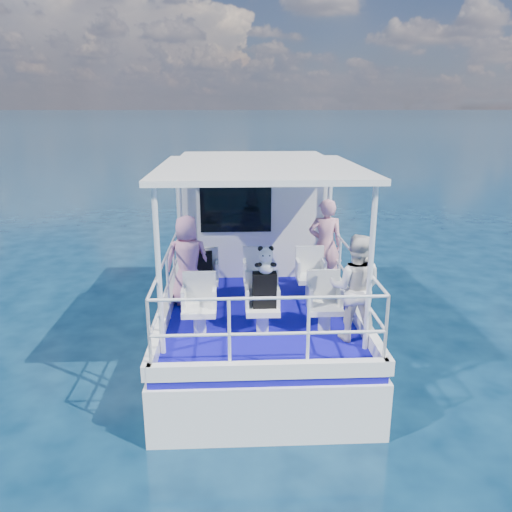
% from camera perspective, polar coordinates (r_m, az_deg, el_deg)
% --- Properties ---
extents(ground, '(2000.00, 2000.00, 0.00)m').
position_cam_1_polar(ground, '(8.69, 0.27, -10.86)').
color(ground, '#061B31').
rests_on(ground, ground).
extents(hull, '(3.00, 7.00, 1.60)m').
position_cam_1_polar(hull, '(9.59, -0.05, -8.11)').
color(hull, white).
rests_on(hull, ground).
extents(deck, '(2.90, 6.90, 0.10)m').
position_cam_1_polar(deck, '(9.27, -0.05, -3.33)').
color(deck, '#120B9B').
rests_on(deck, hull).
extents(cabin, '(2.85, 2.00, 2.20)m').
position_cam_1_polar(cabin, '(10.21, -0.39, 5.25)').
color(cabin, white).
rests_on(cabin, deck).
extents(canopy, '(3.00, 3.20, 0.08)m').
position_cam_1_polar(canopy, '(7.57, 0.38, 10.00)').
color(canopy, white).
rests_on(canopy, cabin).
extents(canopy_posts, '(2.77, 2.97, 2.20)m').
position_cam_1_polar(canopy_posts, '(7.73, 0.39, 1.54)').
color(canopy_posts, white).
rests_on(canopy_posts, deck).
extents(railings, '(2.84, 3.59, 1.00)m').
position_cam_1_polar(railings, '(7.60, 0.51, -3.47)').
color(railings, white).
rests_on(railings, deck).
extents(seat_port_fwd, '(0.48, 0.46, 0.38)m').
position_cam_1_polar(seat_port_fwd, '(8.44, -5.92, -3.73)').
color(seat_port_fwd, white).
rests_on(seat_port_fwd, deck).
extents(seat_center_fwd, '(0.48, 0.46, 0.38)m').
position_cam_1_polar(seat_center_fwd, '(8.44, 0.21, -3.65)').
color(seat_center_fwd, white).
rests_on(seat_center_fwd, deck).
extents(seat_stbd_fwd, '(0.48, 0.46, 0.38)m').
position_cam_1_polar(seat_stbd_fwd, '(8.53, 6.27, -3.52)').
color(seat_stbd_fwd, white).
rests_on(seat_stbd_fwd, deck).
extents(seat_port_aft, '(0.48, 0.46, 0.38)m').
position_cam_1_polar(seat_port_aft, '(7.24, -6.45, -7.30)').
color(seat_port_aft, white).
rests_on(seat_port_aft, deck).
extents(seat_center_aft, '(0.48, 0.46, 0.38)m').
position_cam_1_polar(seat_center_aft, '(7.23, 0.74, -7.20)').
color(seat_center_aft, white).
rests_on(seat_center_aft, deck).
extents(seat_stbd_aft, '(0.48, 0.46, 0.38)m').
position_cam_1_polar(seat_stbd_aft, '(7.34, 7.82, -7.00)').
color(seat_stbd_aft, white).
rests_on(seat_stbd_aft, deck).
extents(passenger_port_fwd, '(0.57, 0.42, 1.48)m').
position_cam_1_polar(passenger_port_fwd, '(8.13, -7.81, -0.50)').
color(passenger_port_fwd, pink).
rests_on(passenger_port_fwd, deck).
extents(passenger_stbd_fwd, '(0.63, 0.45, 1.63)m').
position_cam_1_polar(passenger_stbd_fwd, '(8.77, 7.93, 1.26)').
color(passenger_stbd_fwd, pink).
rests_on(passenger_stbd_fwd, deck).
extents(passenger_stbd_aft, '(0.86, 0.75, 1.50)m').
position_cam_1_polar(passenger_stbd_aft, '(6.94, 11.28, -3.58)').
color(passenger_stbd_aft, white).
rests_on(passenger_stbd_aft, deck).
extents(backpack_port, '(0.35, 0.20, 0.46)m').
position_cam_1_polar(backpack_port, '(8.25, -6.25, -1.13)').
color(backpack_port, black).
rests_on(backpack_port, seat_port_fwd).
extents(backpack_center, '(0.34, 0.19, 0.51)m').
position_cam_1_polar(backpack_center, '(7.07, 0.98, -3.89)').
color(backpack_center, black).
rests_on(backpack_center, seat_center_aft).
extents(compact_camera, '(0.11, 0.06, 0.06)m').
position_cam_1_polar(compact_camera, '(8.18, -6.38, 0.63)').
color(compact_camera, black).
rests_on(compact_camera, backpack_port).
extents(panda, '(0.26, 0.21, 0.39)m').
position_cam_1_polar(panda, '(6.91, 1.13, -0.46)').
color(panda, silver).
rests_on(panda, backpack_center).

